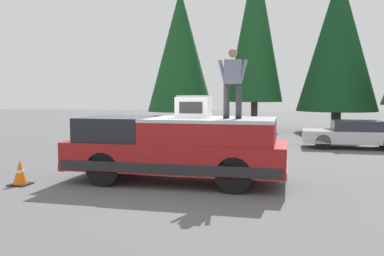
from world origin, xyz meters
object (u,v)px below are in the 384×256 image
person_on_truck_bed (233,81)px  traffic_cone (20,173)px  pickup_truck (176,148)px  parked_car_silver (354,134)px  compressor_unit (194,107)px

person_on_truck_bed → traffic_cone: size_ratio=2.73×
pickup_truck → parked_car_silver: (7.98, -5.46, -0.29)m
person_on_truck_bed → parked_car_silver: size_ratio=0.41×
person_on_truck_bed → traffic_cone: (-1.17, 5.11, -2.26)m
pickup_truck → traffic_cone: pickup_truck is taller
parked_car_silver → pickup_truck: bearing=145.6°
parked_car_silver → traffic_cone: parked_car_silver is taller
compressor_unit → parked_car_silver: size_ratio=0.20×
parked_car_silver → traffic_cone: size_ratio=6.61×
person_on_truck_bed → traffic_cone: bearing=102.9°
pickup_truck → traffic_cone: size_ratio=8.94×
compressor_unit → traffic_cone: (-1.41, 4.08, -1.64)m
traffic_cone → compressor_unit: bearing=-70.9°
pickup_truck → traffic_cone: (-1.23, 3.67, -0.58)m
compressor_unit → person_on_truck_bed: size_ratio=0.50×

